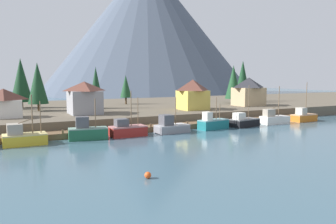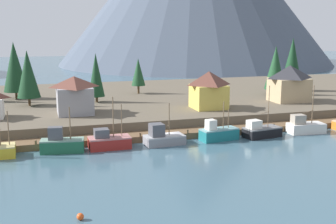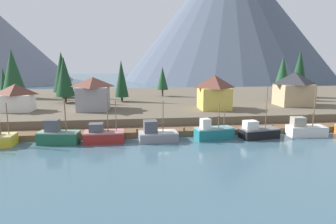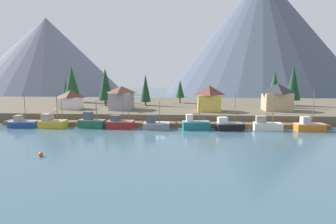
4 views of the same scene
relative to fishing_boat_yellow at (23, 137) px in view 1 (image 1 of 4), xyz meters
name	(u,v)px [view 1 (image 1 of 4)]	position (x,y,z in m)	size (l,w,h in m)	color
ground_plane	(133,121)	(26.17, 21.81, -1.71)	(400.00, 400.00, 1.00)	#3D5B6B
dock	(165,127)	(26.17, 3.80, -0.71)	(80.00, 4.00, 1.60)	brown
shoreline_bank	(117,110)	(26.17, 33.81, 0.04)	(400.00, 56.00, 2.50)	brown
mountain_central_peak	(147,27)	(84.26, 146.75, 40.96)	(135.20, 135.20, 84.34)	#475160
fishing_boat_yellow	(23,137)	(0.00, 0.00, 0.00)	(6.31, 3.30, 7.68)	gold
fishing_boat_green	(87,132)	(9.82, 0.05, 0.09)	(6.53, 3.30, 6.78)	#1E5B3D
fishing_boat_red	(127,130)	(16.79, 0.07, -0.08)	(6.30, 3.17, 7.94)	maroon
fishing_boat_grey	(171,127)	(25.29, -0.17, -0.06)	(6.40, 3.60, 6.59)	gray
fishing_boat_teal	(213,123)	(34.75, -0.09, -0.05)	(6.57, 3.48, 6.32)	#196B70
fishing_boat_black	(244,122)	(42.40, -0.36, -0.15)	(6.65, 3.93, 8.64)	black
fishing_boat_white	(274,119)	(51.12, 0.02, -0.07)	(6.43, 3.32, 8.33)	silver
fishing_boat_orange	(303,117)	(60.58, 0.13, -0.09)	(6.40, 3.08, 9.10)	#CC6B1E
house_grey	(85,97)	(13.32, 16.57, 4.81)	(6.61, 7.25, 6.90)	gray
house_tan	(249,91)	(58.38, 17.04, 5.24)	(7.83, 6.32, 7.72)	tan
house_white	(4,103)	(-2.16, 16.59, 4.18)	(6.57, 4.72, 5.63)	silver
house_yellow	(193,94)	(38.87, 14.41, 5.01)	(6.51, 6.27, 7.27)	gold
conifer_near_right	(96,85)	(18.81, 27.79, 7.08)	(3.44, 3.44, 10.37)	#4C3823
conifer_mid_left	(243,78)	(67.58, 30.79, 8.78)	(4.89, 4.89, 13.11)	#4C3823
conifer_back_left	(21,80)	(2.30, 37.59, 8.38)	(5.20, 5.20, 12.57)	#4C3823
conifer_back_right	(126,86)	(30.02, 37.12, 6.44)	(3.28, 3.28, 8.39)	#4C3823
conifer_centre	(233,82)	(60.20, 26.12, 7.67)	(4.83, 4.83, 11.41)	#4C3823
conifer_far_left	(38,83)	(5.19, 27.43, 7.73)	(4.58, 4.58, 11.19)	#4C3823
channel_buoy	(148,175)	(10.15, -24.20, -0.86)	(0.70, 0.70, 0.70)	#E04C19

